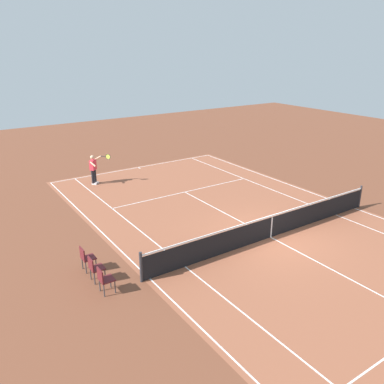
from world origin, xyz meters
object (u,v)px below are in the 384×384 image
Objects in this scene: tennis_net at (271,226)px; spectator_chair_1 at (95,267)px; tennis_player_near at (94,168)px; spectator_chair_2 at (86,257)px; spectator_chair_0 at (104,278)px.

tennis_net is 7.09m from spectator_chair_1.
tennis_player_near is 1.93× the size of spectator_chair_2.
tennis_net is at bearing -90.54° from spectator_chair_0.
spectator_chair_1 and spectator_chair_2 have the same top height.
tennis_player_near reaches higher than spectator_chair_1.
spectator_chair_0 is 1.60m from spectator_chair_2.
tennis_net is at bearing -97.03° from spectator_chair_1.
spectator_chair_0 is (0.07, 7.03, 0.03)m from tennis_net.
tennis_player_near is at bearing 18.45° from tennis_net.
tennis_player_near is 10.14m from spectator_chair_1.
tennis_net is 13.30× the size of spectator_chair_0.
spectator_chair_2 is at bearing 0.00° from spectator_chair_0.
tennis_net is 7.03m from spectator_chair_0.
spectator_chair_1 is (-9.48, 3.58, -0.41)m from tennis_player_near.
spectator_chair_1 is at bearing 159.30° from tennis_player_near.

